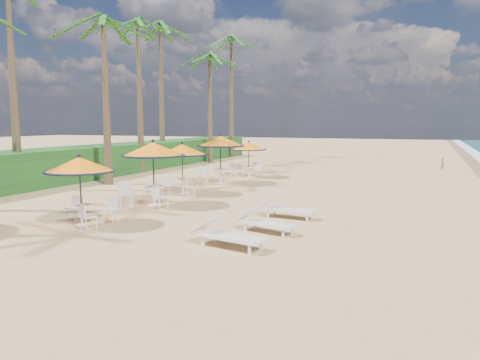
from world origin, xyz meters
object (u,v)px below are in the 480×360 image
(station_2, at_px, (182,154))
(station_1, at_px, (152,157))
(lounger_near, at_px, (225,234))
(lounger_far, at_px, (285,208))
(station_3, at_px, (220,146))
(station_0, at_px, (81,173))
(lounger_mid, at_px, (263,222))
(station_4, at_px, (249,151))

(station_2, bearing_deg, station_1, -83.59)
(lounger_near, relative_size, lounger_far, 1.06)
(station_1, distance_m, lounger_near, 6.88)
(station_1, xyz_separation_m, lounger_far, (5.37, -0.31, -1.54))
(station_2, height_order, station_3, station_3)
(station_0, distance_m, lounger_far, 6.63)
(station_0, bearing_deg, lounger_near, -7.49)
(station_1, bearing_deg, lounger_far, -3.27)
(lounger_mid, bearing_deg, station_0, -151.45)
(station_1, height_order, lounger_mid, station_1)
(station_1, xyz_separation_m, station_3, (-0.29, 6.91, 0.12))
(station_2, xyz_separation_m, lounger_mid, (5.71, -5.44, -1.47))
(station_1, bearing_deg, lounger_near, -41.71)
(station_3, relative_size, station_4, 1.22)
(station_2, relative_size, station_3, 0.90)
(station_1, distance_m, station_2, 2.93)
(station_0, bearing_deg, station_2, 91.78)
(station_2, relative_size, lounger_far, 1.16)
(station_2, bearing_deg, station_0, -88.22)
(station_4, height_order, lounger_mid, station_4)
(station_0, height_order, lounger_near, station_0)
(station_0, bearing_deg, lounger_far, 32.40)
(station_2, distance_m, station_3, 4.01)
(lounger_near, height_order, lounger_mid, lounger_near)
(station_2, bearing_deg, lounger_near, -54.10)
(station_1, bearing_deg, station_2, 96.41)
(station_4, xyz_separation_m, lounger_near, (4.91, -14.61, -1.21))
(station_2, height_order, lounger_far, station_2)
(lounger_far, bearing_deg, lounger_mid, -82.95)
(lounger_near, bearing_deg, station_2, 138.71)
(lounger_near, xyz_separation_m, lounger_far, (0.36, 4.16, -0.02))
(station_1, height_order, station_4, station_1)
(station_3, distance_m, lounger_far, 9.32)
(station_1, relative_size, station_4, 1.20)
(station_3, height_order, lounger_mid, station_3)
(station_0, height_order, lounger_mid, station_0)
(station_3, distance_m, lounger_mid, 11.15)
(station_4, xyz_separation_m, lounger_far, (5.27, -10.45, -1.23))
(station_0, distance_m, station_2, 6.70)
(station_0, xyz_separation_m, station_2, (-0.21, 6.70, 0.15))
(station_0, bearing_deg, station_3, 90.91)
(station_0, height_order, station_2, station_2)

